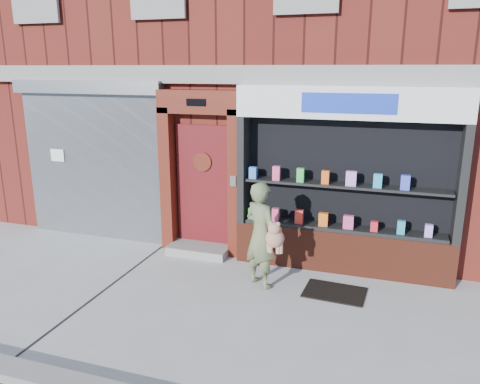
% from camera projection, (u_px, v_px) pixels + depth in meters
% --- Properties ---
extents(ground, '(80.00, 80.00, 0.00)m').
position_uv_depth(ground, '(201.00, 303.00, 6.69)').
color(ground, '#9E9E99').
rests_on(ground, ground).
extents(building, '(12.00, 8.16, 8.00)m').
position_uv_depth(building, '(295.00, 36.00, 11.15)').
color(building, '#561913').
rests_on(building, ground).
extents(shutter_bay, '(3.10, 0.30, 3.04)m').
position_uv_depth(shutter_bay, '(93.00, 151.00, 8.92)').
color(shutter_bay, gray).
rests_on(shutter_bay, ground).
extents(red_door_bay, '(1.52, 0.58, 2.90)m').
position_uv_depth(red_door_bay, '(201.00, 173.00, 8.24)').
color(red_door_bay, '#58190F').
rests_on(red_door_bay, ground).
extents(pharmacy_bay, '(3.50, 0.41, 3.00)m').
position_uv_depth(pharmacy_bay, '(344.00, 190.00, 7.47)').
color(pharmacy_bay, maroon).
rests_on(pharmacy_bay, ground).
extents(woman, '(0.75, 0.65, 1.64)m').
position_uv_depth(woman, '(262.00, 235.00, 7.03)').
color(woman, '#626B46').
rests_on(woman, ground).
extents(doormat, '(0.93, 0.67, 0.02)m').
position_uv_depth(doormat, '(335.00, 292.00, 6.99)').
color(doormat, black).
rests_on(doormat, ground).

